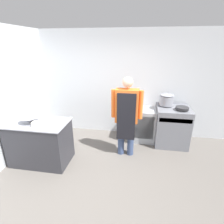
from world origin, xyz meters
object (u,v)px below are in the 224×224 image
Objects in this scene: stove at (171,126)px; person_cook at (127,113)px; mixing_bowl at (30,120)px; fridge_unit at (142,124)px; stock_pot at (166,100)px; saute_pan at (182,108)px; plastic_tub at (36,124)px.

person_cook is (-1.06, -0.65, 0.52)m from stove.
mixing_bowl is (-2.89, -1.22, 0.49)m from stove.
stove is 0.55× the size of person_cook.
mixing_bowl reaches higher than fridge_unit.
stock_pot is (0.88, 0.78, 0.10)m from person_cook.
stove is at bearing 22.79° from mixing_bowl.
fridge_unit is 1.01m from person_cook.
stove is 0.55m from saute_pan.
saute_pan is at bearing 23.18° from plastic_tub.
plastic_tub is (-1.63, -0.69, -0.05)m from person_cook.
stock_pot reaches higher than mixing_bowl.
stove is 1.35m from person_cook.
plastic_tub is 0.47× the size of saute_pan.
stock_pot is 1.12× the size of saute_pan.
plastic_tub is 0.42× the size of stock_pot.
mixing_bowl is (-1.84, -0.56, -0.04)m from person_cook.
person_cook is 5.39× the size of stock_pot.
stove is at bearing 26.55° from plastic_tub.
person_cook reaches higher than stove.
person_cook is 6.06× the size of saute_pan.
saute_pan reaches higher than stove.
mixing_bowl is 1.15× the size of stock_pot.
person_cook is at bearing -138.49° from stock_pot.
mixing_bowl is 1.29× the size of saute_pan.
plastic_tub is 2.92m from stock_pot.
mixing_bowl and saute_pan have the same top height.
person_cook is 4.70× the size of mixing_bowl.
plastic_tub is at bearing -156.82° from saute_pan.
fridge_unit is 2.25× the size of mixing_bowl.
plastic_tub is (-2.68, -1.34, 0.47)m from stove.
fridge_unit is 0.48× the size of person_cook.
saute_pan reaches higher than fridge_unit.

